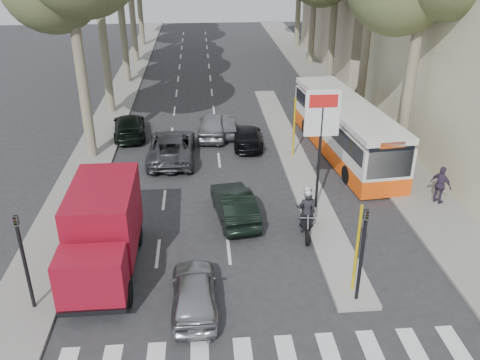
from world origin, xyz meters
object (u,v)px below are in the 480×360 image
object	(u,v)px
silver_hatchback	(194,292)
red_truck	(103,230)
dark_hatchback	(234,204)
city_bus	(345,127)
motorcycle	(306,211)

from	to	relation	value
silver_hatchback	red_truck	bearing A→B (deg)	-38.40
dark_hatchback	city_bus	size ratio (longest dim) A/B	0.36
silver_hatchback	dark_hatchback	world-z (taller)	dark_hatchback
city_bus	motorcycle	world-z (taller)	city_bus
red_truck	city_bus	world-z (taller)	red_truck
dark_hatchback	motorcycle	world-z (taller)	motorcycle
dark_hatchback	red_truck	world-z (taller)	red_truck
motorcycle	red_truck	bearing A→B (deg)	-157.50
red_truck	city_bus	size ratio (longest dim) A/B	0.51
dark_hatchback	red_truck	bearing A→B (deg)	26.04
red_truck	city_bus	distance (m)	15.54
dark_hatchback	city_bus	distance (m)	9.63
city_bus	motorcycle	distance (m)	8.97
red_truck	motorcycle	bearing A→B (deg)	14.43
dark_hatchback	red_truck	size ratio (longest dim) A/B	0.71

